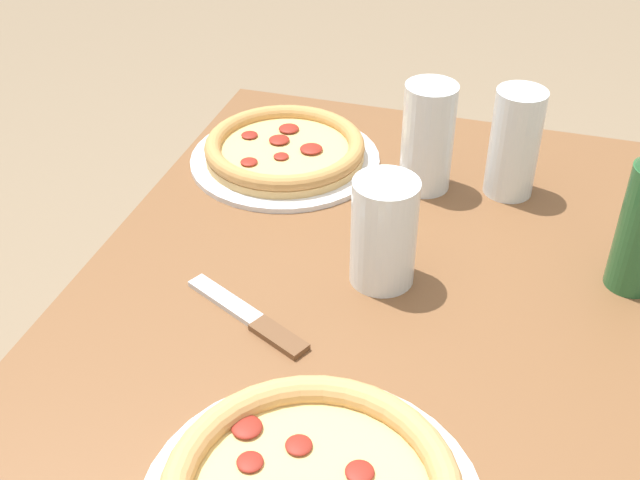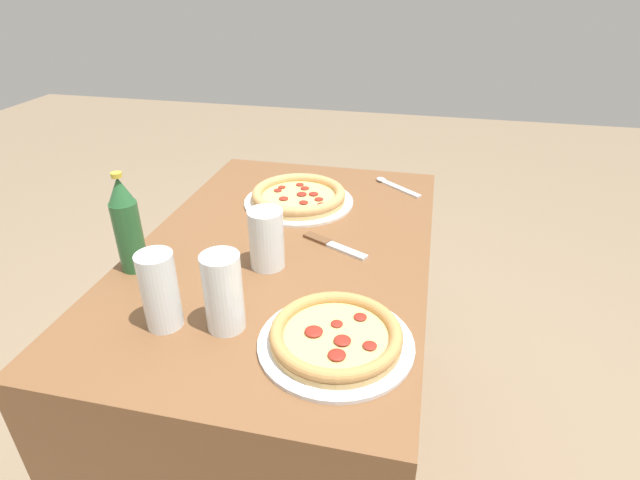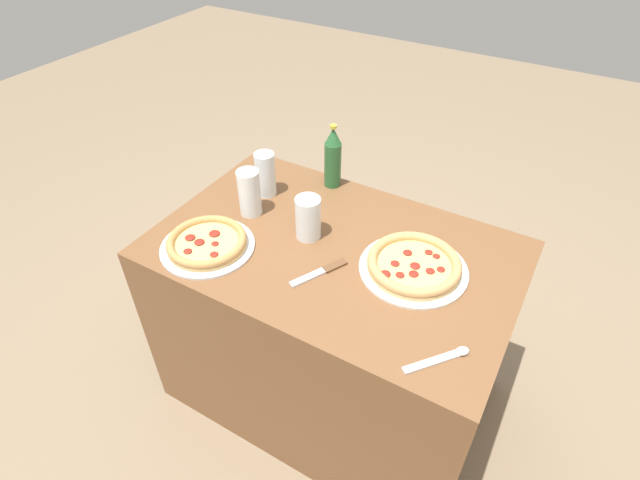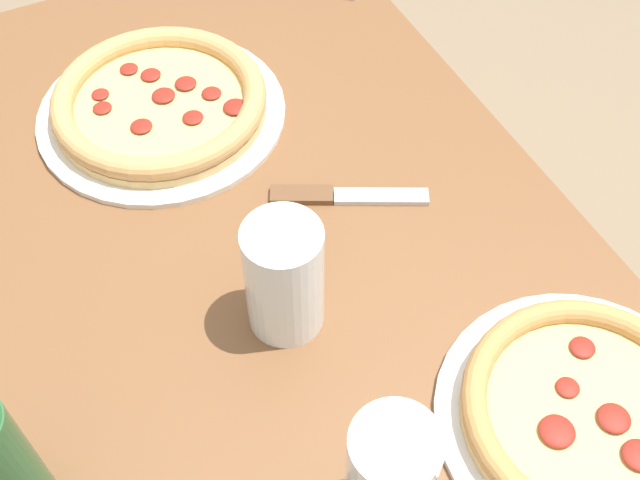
% 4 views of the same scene
% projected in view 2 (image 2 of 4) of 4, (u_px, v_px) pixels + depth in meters
% --- Properties ---
extents(ground_plane, '(8.00, 8.00, 0.00)m').
position_uv_depth(ground_plane, '(292.00, 444.00, 1.58)').
color(ground_plane, '#847056').
extents(table, '(1.10, 0.70, 0.73)m').
position_uv_depth(table, '(289.00, 357.00, 1.40)').
color(table, brown).
rests_on(table, ground_plane).
extents(pizza_margherita, '(0.31, 0.31, 0.04)m').
position_uv_depth(pizza_margherita, '(299.00, 197.00, 1.43)').
color(pizza_margherita, silver).
rests_on(pizza_margherita, table).
extents(pizza_salami, '(0.29, 0.29, 0.04)m').
position_uv_depth(pizza_salami, '(336.00, 337.00, 0.90)').
color(pizza_salami, silver).
rests_on(pizza_salami, table).
extents(glass_water, '(0.07, 0.07, 0.16)m').
position_uv_depth(glass_water, '(160.00, 293.00, 0.92)').
color(glass_water, white).
rests_on(glass_water, table).
extents(glass_cola, '(0.07, 0.07, 0.16)m').
position_uv_depth(glass_cola, '(224.00, 296.00, 0.92)').
color(glass_cola, white).
rests_on(glass_cola, table).
extents(glass_red_wine, '(0.08, 0.08, 0.14)m').
position_uv_depth(glass_red_wine, '(267.00, 240.00, 1.11)').
color(glass_red_wine, white).
rests_on(glass_red_wine, table).
extents(beer_bottle, '(0.06, 0.06, 0.23)m').
position_uv_depth(beer_bottle, '(127.00, 225.00, 1.08)').
color(beer_bottle, '#286033').
rests_on(beer_bottle, table).
extents(knife, '(0.10, 0.17, 0.01)m').
position_uv_depth(knife, '(332.00, 244.00, 1.22)').
color(knife, brown).
rests_on(knife, table).
extents(spoon, '(0.13, 0.15, 0.01)m').
position_uv_depth(spoon, '(393.00, 185.00, 1.54)').
color(spoon, silver).
rests_on(spoon, table).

